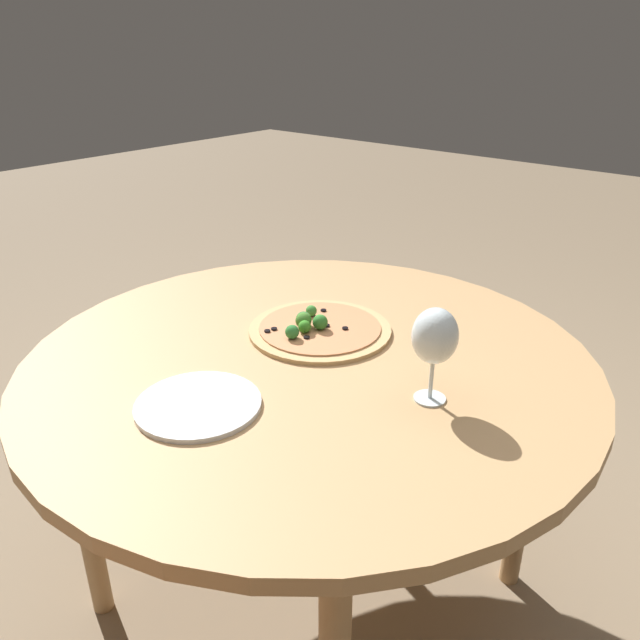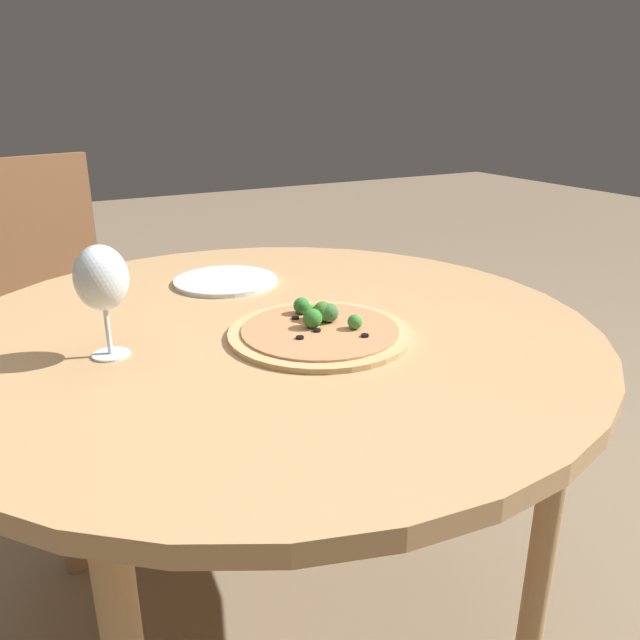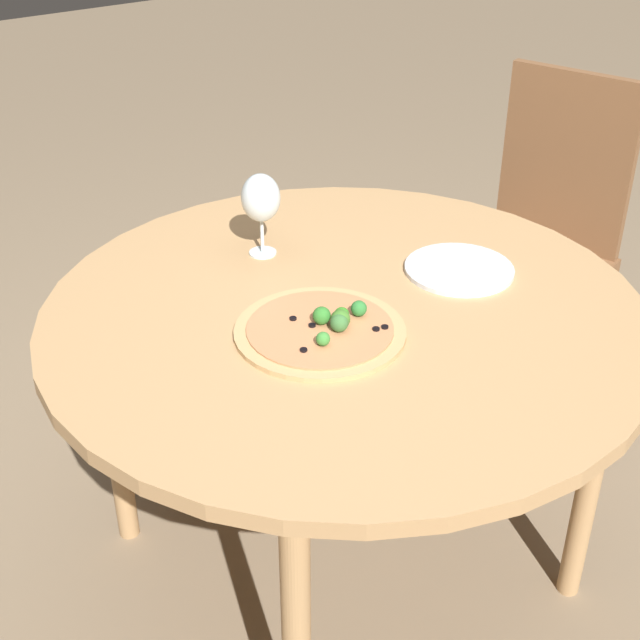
{
  "view_description": "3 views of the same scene",
  "coord_description": "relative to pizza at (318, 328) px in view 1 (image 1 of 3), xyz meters",
  "views": [
    {
      "loc": [
        -0.78,
        0.89,
        1.34
      ],
      "look_at": [
        0.05,
        -0.1,
        0.74
      ],
      "focal_mm": 35.0,
      "sensor_mm": 36.0,
      "label": 1
    },
    {
      "loc": [
        -0.44,
        -1.0,
        1.12
      ],
      "look_at": [
        0.05,
        -0.1,
        0.74
      ],
      "focal_mm": 35.0,
      "sensor_mm": 36.0,
      "label": 2
    },
    {
      "loc": [
        1.22,
        -0.92,
        1.61
      ],
      "look_at": [
        0.05,
        -0.1,
        0.74
      ],
      "focal_mm": 50.0,
      "sensor_mm": 36.0,
      "label": 3
    }
  ],
  "objects": [
    {
      "name": "dining_table",
      "position": [
        -0.06,
        0.09,
        -0.07
      ],
      "size": [
        1.21,
        1.21,
        0.71
      ],
      "color": "tan",
      "rests_on": "ground_plane"
    },
    {
      "name": "wine_glass",
      "position": [
        -0.35,
        0.08,
        0.12
      ],
      "size": [
        0.09,
        0.09,
        0.19
      ],
      "color": "silver",
      "rests_on": "dining_table"
    },
    {
      "name": "pizza",
      "position": [
        0.0,
        0.0,
        0.0
      ],
      "size": [
        0.33,
        0.33,
        0.05
      ],
      "color": "tan",
      "rests_on": "dining_table"
    },
    {
      "name": "plate_near",
      "position": [
        -0.03,
        0.38,
        -0.0
      ],
      "size": [
        0.23,
        0.23,
        0.01
      ],
      "color": "silver",
      "rests_on": "dining_table"
    },
    {
      "name": "ground_plane",
      "position": [
        -0.06,
        0.09,
        -0.72
      ],
      "size": [
        12.0,
        12.0,
        0.0
      ],
      "primitive_type": "plane",
      "color": "#847056"
    }
  ]
}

